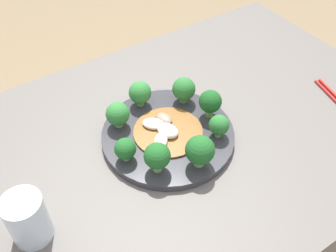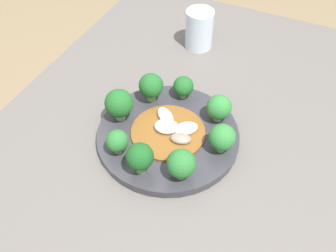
# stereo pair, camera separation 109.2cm
# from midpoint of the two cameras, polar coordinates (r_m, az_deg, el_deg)

# --- Properties ---
(table) EXTENTS (1.16, 0.73, 0.77)m
(table) POSITION_cam_midpoint_polar(r_m,az_deg,el_deg) (1.02, 11.21, -42.12)
(table) COLOR #5B5651
(table) RESTS_ON ground_plane
(plate) EXTENTS (0.29, 0.29, 0.02)m
(plate) POSITION_cam_midpoint_polar(r_m,az_deg,el_deg) (0.64, 18.81, -40.10)
(plate) COLOR #333338
(plate) RESTS_ON table
(broccoli_northeast) EXTENTS (0.05, 0.05, 0.07)m
(broccoli_northeast) POSITION_cam_midpoint_polar(r_m,az_deg,el_deg) (0.59, 13.77, -31.00)
(broccoli_northeast) COLOR #7AAD5B
(broccoli_northeast) RESTS_ON plate
(broccoli_north) EXTENTS (0.06, 0.06, 0.07)m
(broccoli_north) POSITION_cam_midpoint_polar(r_m,az_deg,el_deg) (0.57, 7.17, -37.04)
(broccoli_north) COLOR #89B76B
(broccoli_north) RESTS_ON plate
(broccoli_south) EXTENTS (0.05, 0.05, 0.06)m
(broccoli_south) POSITION_cam_midpoint_polar(r_m,az_deg,el_deg) (0.63, 33.16, -40.93)
(broccoli_south) COLOR #70A356
(broccoli_south) RESTS_ON plate
(broccoli_east) EXTENTS (0.04, 0.04, 0.05)m
(broccoli_east) POSITION_cam_midpoint_polar(r_m,az_deg,el_deg) (0.62, 20.59, -29.33)
(broccoli_east) COLOR #7AAD5B
(broccoli_east) RESTS_ON plate
(broccoli_southwest) EXTENTS (0.05, 0.05, 0.06)m
(broccoli_southwest) POSITION_cam_midpoint_polar(r_m,az_deg,el_deg) (0.61, 27.00, -49.03)
(broccoli_southwest) COLOR #7AAD5B
(broccoli_southwest) RESTS_ON plate
(broccoli_southeast) EXTENTS (0.05, 0.05, 0.06)m
(broccoli_southeast) POSITION_cam_midpoint_polar(r_m,az_deg,el_deg) (0.63, 29.84, -33.84)
(broccoli_southeast) COLOR #89B76B
(broccoli_southeast) RESTS_ON plate
(broccoli_northwest) EXTENTS (0.04, 0.04, 0.05)m
(broccoli_northwest) POSITION_cam_midpoint_polar(r_m,az_deg,el_deg) (0.58, 8.62, -46.18)
(broccoli_northwest) COLOR #7AAD5B
(broccoli_northwest) RESTS_ON plate
(broccoli_west) EXTENTS (0.05, 0.05, 0.07)m
(broccoli_west) POSITION_cam_midpoint_polar(r_m,az_deg,el_deg) (0.58, 15.93, -49.92)
(broccoli_west) COLOR #70A356
(broccoli_west) RESTS_ON plate
(stirfry_center) EXTENTS (0.15, 0.15, 0.02)m
(stirfry_center) POSITION_cam_midpoint_polar(r_m,az_deg,el_deg) (0.62, 19.68, -39.54)
(stirfry_center) COLOR brown
(stirfry_center) RESTS_ON plate
(drinking_glass) EXTENTS (0.07, 0.07, 0.10)m
(drinking_glass) POSITION_cam_midpoint_polar(r_m,az_deg,el_deg) (0.71, 19.90, -11.57)
(drinking_glass) COLOR silver
(drinking_glass) RESTS_ON table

